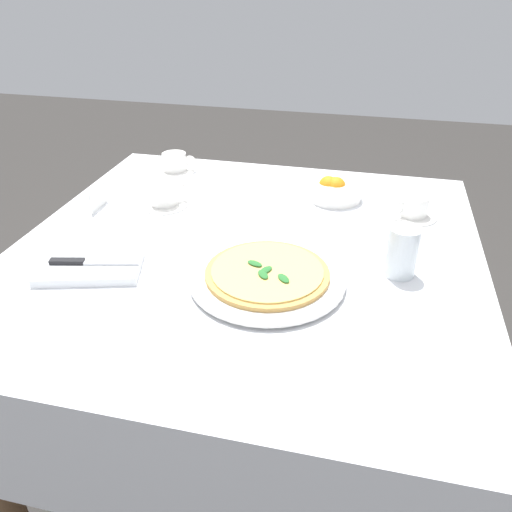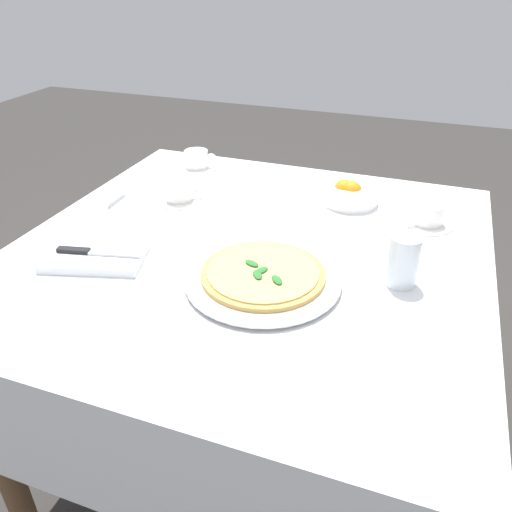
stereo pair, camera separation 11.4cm
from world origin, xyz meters
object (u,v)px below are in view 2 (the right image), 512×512
at_px(pizza_plate, 263,279).
at_px(pizza, 263,273).
at_px(napkin_folded, 95,257).
at_px(menu_card, 116,191).
at_px(water_glass_back_corner, 402,263).
at_px(dinner_knife, 95,252).
at_px(citrus_bowl, 350,194).
at_px(coffee_cup_right_edge, 197,161).
at_px(coffee_cup_far_left, 428,216).
at_px(coffee_cup_center_back, 179,191).

relative_size(pizza_plate, pizza, 1.26).
distance_m(napkin_folded, menu_card, 0.33).
relative_size(water_glass_back_corner, dinner_knife, 0.58).
relative_size(pizza_plate, citrus_bowl, 2.21).
height_order(coffee_cup_right_edge, water_glass_back_corner, water_glass_back_corner).
height_order(pizza, napkin_folded, pizza).
distance_m(pizza_plate, water_glass_back_corner, 0.29).
bearing_deg(citrus_bowl, coffee_cup_far_left, -17.70).
xyz_separation_m(citrus_bowl, menu_card, (-0.62, -0.21, 0.00)).
xyz_separation_m(pizza_plate, napkin_folded, (-0.39, -0.05, -0.00)).
relative_size(pizza_plate, coffee_cup_far_left, 2.55).
distance_m(pizza_plate, menu_card, 0.59).
distance_m(coffee_cup_center_back, napkin_folded, 0.36).
height_order(pizza_plate, pizza, pizza).
bearing_deg(pizza, water_glass_back_corner, 20.00).
relative_size(pizza_plate, water_glass_back_corner, 2.96).
bearing_deg(pizza, coffee_cup_center_back, 138.93).
height_order(coffee_cup_right_edge, coffee_cup_center_back, coffee_cup_center_back).
bearing_deg(coffee_cup_right_edge, coffee_cup_center_back, -75.59).
distance_m(coffee_cup_far_left, dinner_knife, 0.82).
distance_m(coffee_cup_right_edge, coffee_cup_center_back, 0.25).
bearing_deg(dinner_knife, water_glass_back_corner, -0.29).
xyz_separation_m(pizza, napkin_folded, (-0.39, -0.05, -0.01)).
bearing_deg(napkin_folded, dinner_knife, -3.13).
bearing_deg(water_glass_back_corner, dinner_knife, -167.65).
relative_size(water_glass_back_corner, menu_card, 1.24).
bearing_deg(pizza_plate, water_glass_back_corner, 19.96).
bearing_deg(coffee_cup_right_edge, coffee_cup_far_left, -12.50).
bearing_deg(menu_card, coffee_cup_center_back, -73.61).
distance_m(pizza, citrus_bowl, 0.47).
relative_size(pizza_plate, coffee_cup_right_edge, 2.52).
bearing_deg(coffee_cup_far_left, dinner_knife, -147.49).
bearing_deg(dinner_knife, coffee_cup_far_left, 19.88).
distance_m(coffee_cup_center_back, water_glass_back_corner, 0.67).
distance_m(pizza, coffee_cup_center_back, 0.47).
relative_size(coffee_cup_far_left, menu_card, 1.44).
bearing_deg(water_glass_back_corner, pizza_plate, -160.04).
relative_size(coffee_cup_right_edge, dinner_knife, 0.68).
bearing_deg(coffee_cup_far_left, pizza, -127.77).
xyz_separation_m(coffee_cup_right_edge, menu_card, (-0.11, -0.30, 0.00)).
relative_size(coffee_cup_far_left, coffee_cup_center_back, 1.00).
bearing_deg(napkin_folded, coffee_cup_far_left, 16.68).
bearing_deg(napkin_folded, water_glass_back_corner, -3.42).
bearing_deg(citrus_bowl, coffee_cup_center_back, -161.18).
xyz_separation_m(coffee_cup_right_edge, napkin_folded, (0.03, -0.60, -0.02)).
bearing_deg(pizza_plate, coffee_cup_far_left, 52.22).
height_order(pizza, dinner_knife, pizza).
bearing_deg(napkin_folded, menu_card, 98.93).
distance_m(pizza_plate, coffee_cup_far_left, 0.50).
xyz_separation_m(water_glass_back_corner, napkin_folded, (-0.66, -0.14, -0.04)).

